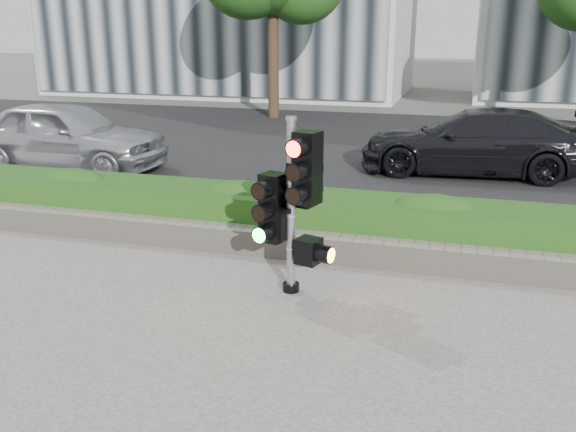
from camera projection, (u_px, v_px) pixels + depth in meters
The scene contains 8 objects.
ground at pixel (266, 325), 6.27m from camera, with size 120.00×120.00×0.00m, color #51514C.
road at pixel (389, 148), 15.44m from camera, with size 60.00×13.00×0.02m, color black.
curb at pixel (332, 228), 9.14m from camera, with size 60.00×0.25×0.12m, color gray.
stone_wall at pixel (312, 246), 7.96m from camera, with size 12.00×0.32×0.34m, color gray.
hedge at pixel (323, 220), 8.50m from camera, with size 12.00×1.00×0.68m, color #3F7423.
traffic_signal at pixel (295, 198), 6.71m from camera, with size 0.74×0.60×2.01m.
car_silver at pixel (66, 135), 12.93m from camera, with size 1.73×4.29×1.46m, color #B5B8BD.
car_dark at pixel (474, 142), 12.55m from camera, with size 1.88×4.61×1.34m, color black.
Camera 1 is at (1.80, -5.37, 2.93)m, focal length 38.00 mm.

